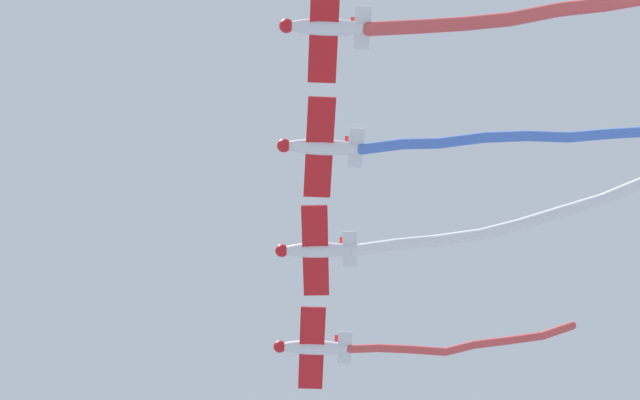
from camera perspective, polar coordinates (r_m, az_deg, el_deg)
The scene contains 8 objects.
airplane_lead at distance 100.04m, azimuth -0.33°, elevation -6.36°, with size 8.11×6.13×2.00m.
smoke_trail_lead at distance 100.54m, azimuth 6.10°, elevation -6.17°, with size 2.04×17.32×1.74m.
airplane_left_wing at distance 94.79m, azimuth -0.17°, elevation -2.16°, with size 8.07×6.07×2.00m.
smoke_trail_left_wing at distance 95.40m, azimuth 7.82°, elevation -1.01°, with size 3.45×21.85×2.62m.
airplane_right_wing at distance 89.59m, azimuth 0.01°, elevation 2.30°, with size 8.11×6.14×2.00m.
smoke_trail_right_wing at distance 92.78m, azimuth 9.05°, elevation 2.66°, with size 5.04×24.01×4.65m.
airplane_slot at distance 85.54m, azimuth 0.20°, elevation 7.46°, with size 8.11×6.13×2.00m.
smoke_trail_slot at distance 86.35m, azimuth 8.17°, elevation 7.84°, with size 2.00×18.93×2.00m.
Camera 1 is at (-54.87, -8.24, 7.73)m, focal length 74.36 mm.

